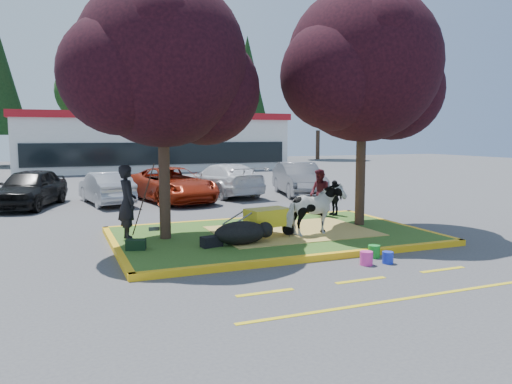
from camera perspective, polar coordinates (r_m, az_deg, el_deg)
name	(u,v)px	position (r m, az deg, el deg)	size (l,w,h in m)	color
ground	(272,238)	(13.50, 1.85, -5.32)	(90.00, 90.00, 0.00)	#424244
median_island	(272,236)	(13.48, 1.85, -5.00)	(8.00, 5.00, 0.15)	#32591B
curb_near	(319,257)	(11.23, 7.24, -7.42)	(8.30, 0.16, 0.15)	yellow
curb_far	(239,220)	(15.83, -1.95, -3.26)	(8.30, 0.16, 0.15)	yellow
curb_left	(116,249)	(12.43, -15.71, -6.25)	(0.16, 5.30, 0.15)	yellow
curb_right	(396,225)	(15.56, 15.74, -3.68)	(0.16, 5.30, 0.15)	yellow
straw_bedding	(292,231)	(13.72, 4.15, -4.48)	(4.20, 3.00, 0.01)	#CBB753
tree_purple_left	(163,70)	(12.81, -10.58, 13.55)	(5.06, 4.20, 6.51)	black
tree_purple_right	(364,72)	(14.89, 12.23, 13.30)	(5.30, 4.40, 6.82)	black
fire_lane_stripe_a	(265,293)	(9.00, 1.05, -11.43)	(1.10, 0.12, 0.01)	yellow
fire_lane_stripe_b	(361,280)	(9.92, 11.89, -9.84)	(1.10, 0.12, 0.01)	yellow
fire_lane_stripe_c	(443,270)	(11.13, 20.55, -8.31)	(1.10, 0.12, 0.01)	yellow
fire_lane_long	(401,299)	(9.00, 16.25, -11.69)	(6.00, 0.10, 0.01)	yellow
retail_building	(153,141)	(40.72, -11.75, 5.72)	(20.40, 8.40, 4.40)	silver
treeline	(124,82)	(50.35, -14.81, 12.04)	(46.58, 7.80, 14.63)	black
cow	(315,210)	(13.08, 6.72, -2.03)	(0.74, 1.62, 1.37)	white
calf	(241,233)	(12.03, -1.78, -4.69)	(1.30, 0.74, 0.56)	black
handler	(127,202)	(12.90, -14.48, -1.16)	(0.69, 0.45, 1.89)	black
visitor_a	(320,193)	(16.21, 7.29, -0.09)	(0.74, 0.58, 1.52)	#42121B
visitor_b	(334,198)	(16.50, 8.94, -0.65)	(0.68, 0.28, 1.15)	black
wheelbarrow	(268,217)	(12.82, 1.43, -2.93)	(1.98, 0.86, 0.75)	black
gear_bag_dark	(212,242)	(11.85, -5.11, -5.66)	(0.49, 0.27, 0.25)	black
gear_bag_green	(136,245)	(11.84, -13.56, -5.87)	(0.44, 0.28, 0.24)	black
bucket_green	(374,251)	(11.71, 13.34, -6.63)	(0.27, 0.27, 0.28)	#179A24
bucket_pink	(366,258)	(11.03, 12.50, -7.40)	(0.28, 0.28, 0.30)	#F0359F
bucket_blue	(388,258)	(11.27, 14.83, -7.26)	(0.24, 0.24, 0.26)	#182FC4
car_black	(30,188)	(20.94, -24.44, 0.42)	(1.76, 4.37, 1.49)	black
car_silver	(106,188)	(20.86, -16.77, 0.45)	(1.37, 3.94, 1.30)	#A6A8AE
car_red	(172,185)	(21.02, -9.57, 0.85)	(2.35, 5.10, 1.42)	maroon
car_white	(224,180)	(22.81, -3.73, 1.42)	(2.04, 5.02, 1.46)	silver
car_grey	(299,179)	(22.90, 4.91, 1.48)	(1.58, 4.54, 1.49)	#5B5D63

